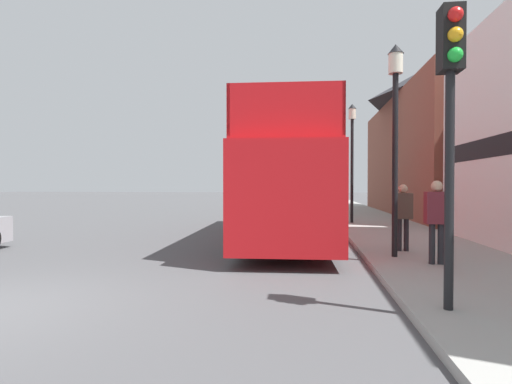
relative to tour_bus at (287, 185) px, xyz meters
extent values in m
plane|color=#4C4C4F|center=(-3.98, 12.35, -1.79)|extent=(144.00, 144.00, 0.00)
cube|color=#999993|center=(3.76, 9.35, -1.72)|extent=(3.49, 108.00, 0.14)
cube|color=brown|center=(8.50, 10.47, 1.60)|extent=(6.00, 16.46, 6.78)
pyramid|color=#2D2D33|center=(8.50, 10.47, 6.15)|extent=(6.00, 16.46, 2.31)
cube|color=red|center=(0.01, -0.14, -0.27)|extent=(2.96, 11.23, 2.45)
cube|color=white|center=(0.03, -0.70, -0.15)|extent=(2.78, 6.22, 0.45)
cube|color=black|center=(0.01, -0.14, 0.46)|extent=(2.96, 10.34, 0.70)
cube|color=red|center=(0.01, -0.14, 1.01)|extent=(2.93, 10.34, 0.10)
cube|color=red|center=(-1.22, -0.19, 1.62)|extent=(0.48, 10.24, 1.13)
cube|color=red|center=(1.23, -0.09, 1.62)|extent=(0.48, 10.24, 1.13)
cube|color=red|center=(0.21, -5.22, 1.62)|extent=(2.52, 0.17, 1.13)
cube|color=red|center=(-0.17, 4.20, 1.62)|extent=(2.58, 1.66, 1.13)
cylinder|color=black|center=(-1.26, 3.27, -1.25)|extent=(0.32, 1.09, 1.08)
cylinder|color=black|center=(1.00, 3.36, -1.25)|extent=(0.32, 1.09, 1.08)
cylinder|color=black|center=(-1.00, -3.41, -1.25)|extent=(0.32, 1.09, 1.08)
cylinder|color=black|center=(1.27, -3.32, -1.25)|extent=(0.32, 1.09, 1.08)
cube|color=silver|center=(0.89, 9.27, -1.19)|extent=(1.78, 4.01, 0.82)
cube|color=black|center=(0.89, 9.15, -0.55)|extent=(1.56, 1.93, 0.47)
cylinder|color=black|center=(0.07, 10.50, -1.46)|extent=(0.20, 0.67, 0.67)
cylinder|color=black|center=(1.68, 10.51, -1.46)|extent=(0.20, 0.67, 0.67)
cylinder|color=black|center=(0.09, 8.02, -1.46)|extent=(0.20, 0.67, 0.67)
cylinder|color=black|center=(1.70, 8.04, -1.46)|extent=(0.20, 0.67, 0.67)
cylinder|color=#232328|center=(3.26, -5.01, -1.23)|extent=(0.13, 0.13, 0.84)
cylinder|color=#232328|center=(3.44, -5.01, -1.23)|extent=(0.13, 0.13, 0.84)
cube|color=maroon|center=(3.35, -5.01, -0.47)|extent=(0.46, 0.25, 0.67)
sphere|color=tan|center=(3.35, -5.01, -0.02)|extent=(0.23, 0.23, 0.23)
cylinder|color=#232328|center=(2.98, -3.36, -1.24)|extent=(0.12, 0.12, 0.81)
cylinder|color=#232328|center=(3.15, -3.36, -1.24)|extent=(0.12, 0.12, 0.81)
cube|color=#4C3D33|center=(3.06, -3.36, -0.52)|extent=(0.44, 0.24, 0.64)
sphere|color=tan|center=(3.06, -3.36, -0.09)|extent=(0.22, 0.22, 0.22)
cylinder|color=black|center=(2.52, -8.17, -0.08)|extent=(0.12, 0.12, 3.14)
cube|color=black|center=(2.52, -8.17, 1.92)|extent=(0.28, 0.31, 0.85)
sphere|color=red|center=(2.52, -8.34, 2.17)|extent=(0.19, 0.19, 0.19)
sphere|color=orange|center=(2.52, -8.34, 1.92)|extent=(0.19, 0.19, 0.19)
sphere|color=green|center=(2.52, -8.34, 1.66)|extent=(0.19, 0.19, 0.19)
cylinder|color=black|center=(2.68, -4.22, 0.46)|extent=(0.13, 0.13, 4.21)
cylinder|color=silver|center=(2.68, -4.22, 2.78)|extent=(0.32, 0.32, 0.45)
cone|color=black|center=(2.68, -4.22, 3.12)|extent=(0.35, 0.35, 0.22)
cylinder|color=black|center=(2.66, 4.25, 0.63)|extent=(0.13, 0.13, 4.56)
cylinder|color=silver|center=(2.66, 4.25, 3.13)|extent=(0.32, 0.32, 0.45)
cone|color=black|center=(2.66, 4.25, 3.47)|extent=(0.35, 0.35, 0.22)
camera|label=1|loc=(0.64, -13.71, 0.00)|focal=28.00mm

